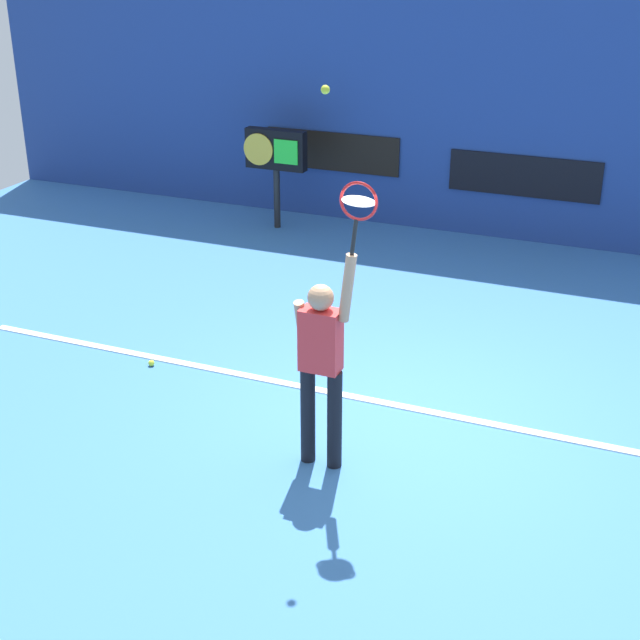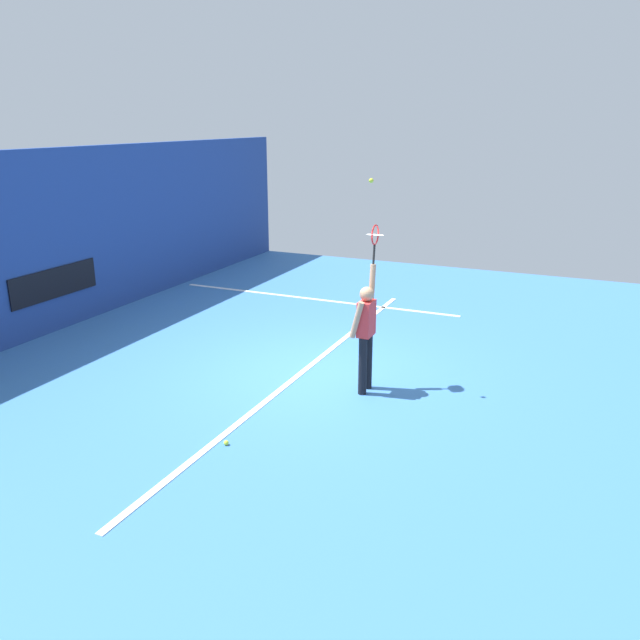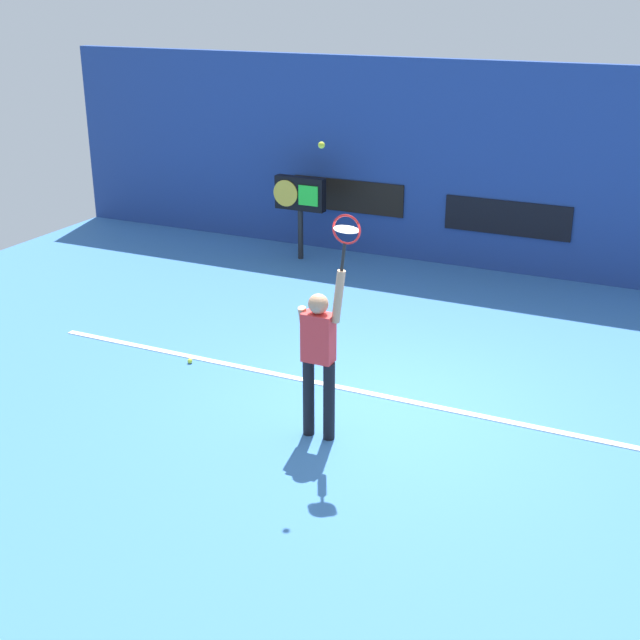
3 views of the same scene
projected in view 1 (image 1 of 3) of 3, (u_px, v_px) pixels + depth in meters
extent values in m
plane|color=#3870B2|center=(398.00, 420.00, 8.78)|extent=(18.00, 18.00, 0.00)
cube|color=navy|center=(531.00, 119.00, 13.01)|extent=(18.00, 0.20, 3.57)
cube|color=black|center=(524.00, 176.00, 13.24)|extent=(2.20, 0.03, 0.60)
cube|color=black|center=(332.00, 152.00, 14.25)|extent=(2.20, 0.03, 0.60)
cube|color=white|center=(406.00, 407.00, 8.99)|extent=(10.00, 0.10, 0.01)
cylinder|color=black|center=(308.00, 414.00, 7.95)|extent=(0.13, 0.13, 0.92)
cylinder|color=black|center=(335.00, 420.00, 7.86)|extent=(0.13, 0.13, 0.92)
cube|color=red|center=(321.00, 340.00, 7.61)|extent=(0.34, 0.20, 0.55)
sphere|color=tan|center=(321.00, 298.00, 7.45)|extent=(0.22, 0.22, 0.22)
cylinder|color=tan|center=(347.00, 288.00, 7.32)|extent=(0.15, 0.09, 0.59)
cylinder|color=tan|center=(302.00, 330.00, 7.74)|extent=(0.09, 0.23, 0.58)
cylinder|color=black|center=(354.00, 237.00, 7.13)|extent=(0.07, 0.03, 0.30)
torus|color=red|center=(359.00, 201.00, 7.00)|extent=(0.35, 0.02, 0.35)
cylinder|color=silver|center=(359.00, 201.00, 7.00)|extent=(0.27, 0.27, 0.03)
sphere|color=#CCE033|center=(325.00, 90.00, 6.75)|extent=(0.07, 0.07, 0.07)
cylinder|color=black|center=(277.00, 198.00, 14.03)|extent=(0.10, 0.10, 0.92)
cube|color=black|center=(276.00, 149.00, 13.72)|extent=(0.95, 0.18, 0.60)
cylinder|color=gold|center=(258.00, 149.00, 13.72)|extent=(0.48, 0.02, 0.48)
cube|color=#26D833|center=(286.00, 152.00, 13.56)|extent=(0.38, 0.02, 0.36)
sphere|color=#CCE033|center=(151.00, 363.00, 9.82)|extent=(0.07, 0.07, 0.07)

